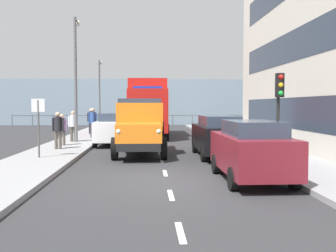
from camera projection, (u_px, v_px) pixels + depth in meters
ground_plane at (159, 148)px, 19.35m from camera, size 80.00×80.00×0.00m
sidewalk_left at (248, 146)px, 19.59m from camera, size 2.61×39.61×0.15m
sidewalk_right at (66, 147)px, 19.09m from camera, size 2.61×39.61×0.15m
road_centreline_markings at (159, 149)px, 18.59m from camera, size 0.12×36.13×0.01m
sea_horizon at (153, 102)px, 41.95m from camera, size 80.00×0.80×5.00m
seawall_railing at (153, 117)px, 38.44m from camera, size 28.08×0.08×1.20m
truck_vintage_orange at (140, 128)px, 16.24m from camera, size 2.17×5.64×2.43m
lorry_cargo_red at (148, 106)px, 25.82m from camera, size 2.58×8.20×3.87m
car_maroon_kerbside_near at (251, 150)px, 10.75m from camera, size 1.75×3.91×1.72m
car_black_kerbside_1 at (218, 135)px, 15.81m from camera, size 1.78×4.42×1.72m
car_white_oppositeside_0 at (114, 129)px, 20.54m from camera, size 1.88×4.02×1.72m
pedestrian_couple_a at (58, 127)px, 17.37m from camera, size 0.53×0.34×1.70m
pedestrian_by_lamp at (62, 127)px, 18.95m from camera, size 0.53×0.34×1.57m
pedestrian_with_bag at (73, 123)px, 20.98m from camera, size 0.53×0.34×1.69m
pedestrian_near_railing at (93, 120)px, 23.56m from camera, size 0.53×0.34×1.83m
pedestrian_strolling at (91, 119)px, 26.68m from camera, size 0.53×0.34×1.76m
traffic_light_near at (279, 97)px, 14.28m from camera, size 0.28×0.41×3.20m
lamp_post_promenade at (76, 69)px, 20.70m from camera, size 0.32×1.14×6.75m
lamp_post_far at (100, 87)px, 33.39m from camera, size 0.32×1.14×5.95m
street_sign at (38, 118)px, 14.50m from camera, size 0.50×0.07×2.25m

